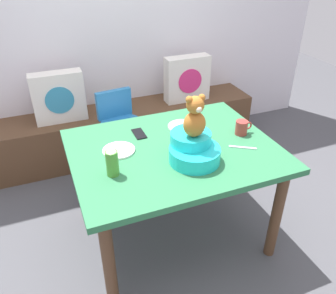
% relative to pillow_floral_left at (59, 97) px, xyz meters
% --- Properties ---
extents(ground_plane, '(8.00, 8.00, 0.00)m').
position_rel_pillow_floral_left_xyz_m(ground_plane, '(0.57, -1.23, -0.68)').
color(ground_plane, '#4C4C51').
extents(back_wall, '(4.40, 0.10, 2.60)m').
position_rel_pillow_floral_left_xyz_m(back_wall, '(0.57, 0.29, 0.62)').
color(back_wall, silver).
rests_on(back_wall, ground_plane).
extents(window_bench, '(2.60, 0.44, 0.46)m').
position_rel_pillow_floral_left_xyz_m(window_bench, '(0.57, 0.02, -0.45)').
color(window_bench, brown).
rests_on(window_bench, ground_plane).
extents(pillow_floral_left, '(0.44, 0.15, 0.44)m').
position_rel_pillow_floral_left_xyz_m(pillow_floral_left, '(0.00, 0.00, 0.00)').
color(pillow_floral_left, white).
rests_on(pillow_floral_left, window_bench).
extents(pillow_floral_right, '(0.44, 0.15, 0.44)m').
position_rel_pillow_floral_left_xyz_m(pillow_floral_right, '(1.22, 0.00, 0.00)').
color(pillow_floral_right, white).
rests_on(pillow_floral_right, window_bench).
extents(book_stack, '(0.20, 0.14, 0.05)m').
position_rel_pillow_floral_left_xyz_m(book_stack, '(0.52, 0.02, -0.19)').
color(book_stack, olive).
rests_on(book_stack, window_bench).
extents(dining_table, '(1.27, 1.00, 0.74)m').
position_rel_pillow_floral_left_xyz_m(dining_table, '(0.57, -1.23, -0.04)').
color(dining_table, '#2D7247').
rests_on(dining_table, ground_plane).
extents(highchair, '(0.35, 0.48, 0.79)m').
position_rel_pillow_floral_left_xyz_m(highchair, '(0.43, -0.42, -0.16)').
color(highchair, '#2672B2').
rests_on(highchair, ground_plane).
extents(infant_seat_teal, '(0.30, 0.33, 0.16)m').
position_rel_pillow_floral_left_xyz_m(infant_seat_teal, '(0.62, -1.39, 0.13)').
color(infant_seat_teal, '#1FCBCF').
rests_on(infant_seat_teal, dining_table).
extents(teddy_bear, '(0.13, 0.12, 0.25)m').
position_rel_pillow_floral_left_xyz_m(teddy_bear, '(0.62, -1.39, 0.34)').
color(teddy_bear, '#B06827').
rests_on(teddy_bear, infant_seat_teal).
extents(ketchup_bottle, '(0.07, 0.07, 0.18)m').
position_rel_pillow_floral_left_xyz_m(ketchup_bottle, '(0.15, -1.36, 0.15)').
color(ketchup_bottle, '#4C8C33').
rests_on(ketchup_bottle, dining_table).
extents(coffee_mug, '(0.12, 0.08, 0.09)m').
position_rel_pillow_floral_left_xyz_m(coffee_mug, '(1.06, -1.23, 0.11)').
color(coffee_mug, '#9E332D').
rests_on(coffee_mug, dining_table).
extents(dinner_plate_near, '(0.20, 0.20, 0.01)m').
position_rel_pillow_floral_left_xyz_m(dinner_plate_near, '(0.24, -1.14, 0.07)').
color(dinner_plate_near, white).
rests_on(dinner_plate_near, dining_table).
extents(dinner_plate_far, '(0.20, 0.20, 0.01)m').
position_rel_pillow_floral_left_xyz_m(dinner_plate_far, '(0.73, -1.00, 0.07)').
color(dinner_plate_far, white).
rests_on(dinner_plate_far, dining_table).
extents(cell_phone, '(0.07, 0.14, 0.01)m').
position_rel_pillow_floral_left_xyz_m(cell_phone, '(0.42, -0.98, 0.06)').
color(cell_phone, black).
rests_on(cell_phone, dining_table).
extents(table_fork, '(0.15, 0.10, 0.01)m').
position_rel_pillow_floral_left_xyz_m(table_fork, '(0.97, -1.39, 0.06)').
color(table_fork, silver).
rests_on(table_fork, dining_table).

